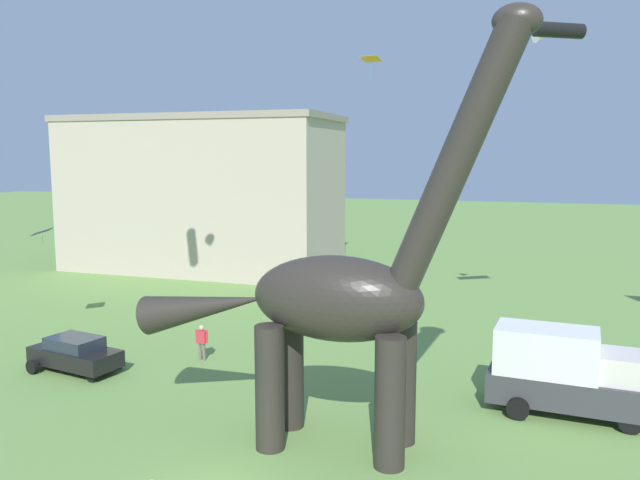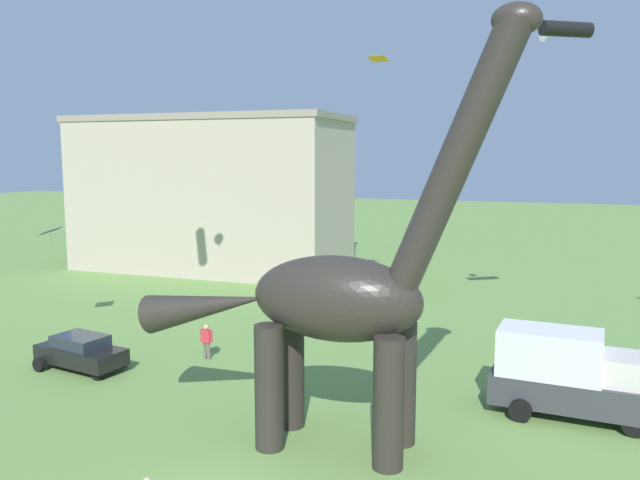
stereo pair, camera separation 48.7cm
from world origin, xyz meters
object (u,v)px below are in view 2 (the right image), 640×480
Objects in this scene: dinosaur_sculpture at (334,298)px; kite_near_low at (562,30)px; parked_box_truck at (568,373)px; kite_far_right at (51,231)px; parked_sedan_left at (81,352)px; person_far_spectator at (206,338)px; kite_apex at (378,59)px.

kite_near_low reaches higher than dinosaur_sculpture.
kite_far_right is (-25.68, 2.62, 3.84)m from parked_box_truck.
kite_far_right reaches higher than parked_box_truck.
person_far_spectator is at bearing 44.27° from parked_sedan_left.
parked_sedan_left is 1.71× the size of kite_near_low.
kite_near_low is at bearing 38.73° from parked_sedan_left.
kite_apex reaches higher than kite_far_right.
dinosaur_sculpture is at bearing -79.22° from kite_apex.
parked_sedan_left is 5.53m from person_far_spectator.
person_far_spectator is (4.57, 3.10, 0.21)m from parked_sedan_left.
dinosaur_sculpture is 18.55m from kite_near_low.
person_far_spectator is at bearing -153.17° from kite_near_low.
kite_far_right is (-18.41, 7.68, 0.55)m from dinosaur_sculpture.
kite_apex is 0.85× the size of kite_far_right.
parked_sedan_left is at bearing 165.92° from dinosaur_sculpture.
kite_apex is at bearing 132.48° from parked_box_truck.
dinosaur_sculpture is at bearing -22.65° from kite_far_right.
person_far_spectator is at bearing -110.89° from kite_apex.
kite_apex is (-10.88, 13.87, 13.51)m from parked_box_truck.
kite_apex reaches higher than person_far_spectator.
dinosaur_sculpture is at bearing -140.76° from parked_box_truck.
kite_near_low is (14.98, 7.57, 14.26)m from person_far_spectator.
person_far_spectator is 22.02m from kite_near_low.
kite_apex is 0.55× the size of kite_near_low.
parked_sedan_left is 2.65× the size of person_far_spectator.
dinosaur_sculpture reaches higher than parked_box_truck.
person_far_spectator is 0.65× the size of kite_near_low.
parked_sedan_left is 23.24m from kite_apex.
parked_box_truck is at bearing -51.91° from kite_apex.
parked_box_truck is 3.40× the size of kite_far_right.
kite_apex is 20.96m from kite_far_right.
kite_near_low is at bearing 98.92° from parked_box_truck.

